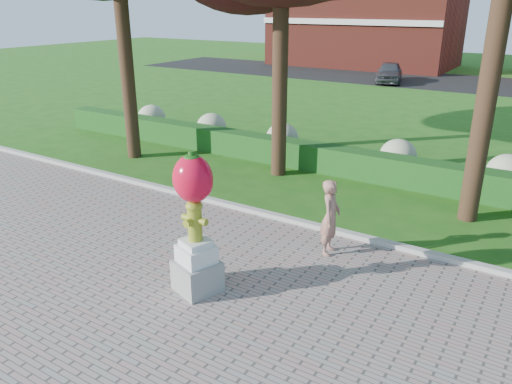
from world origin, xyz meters
TOP-DOWN VIEW (x-y plane):
  - ground at (0.00, 0.00)m, footprint 100.00×100.00m
  - curb at (0.00, 3.00)m, footprint 40.00×0.18m
  - lawn_hedge at (0.00, 7.00)m, footprint 24.00×0.70m
  - hydrangea_row at (0.57, 8.00)m, footprint 20.10×1.10m
  - street at (0.00, 28.00)m, footprint 50.00×8.00m
  - building_left at (-10.00, 34.00)m, footprint 14.00×8.00m
  - hydrant_sculpture at (0.04, -0.48)m, footprint 0.89×0.89m
  - woman at (1.43, 2.08)m, footprint 0.47×0.63m
  - parked_car at (-5.02, 25.61)m, footprint 2.46×4.06m

SIDE VIEW (x-z plane):
  - ground at x=0.00m, z-range 0.00..0.00m
  - street at x=0.00m, z-range 0.00..0.02m
  - curb at x=0.00m, z-range 0.00..0.15m
  - lawn_hedge at x=0.00m, z-range 0.00..0.80m
  - hydrangea_row at x=0.57m, z-range 0.06..1.04m
  - parked_car at x=-5.02m, z-range 0.02..1.31m
  - woman at x=1.43m, z-range 0.04..1.62m
  - hydrant_sculpture at x=0.04m, z-range 0.12..2.70m
  - building_left at x=-10.00m, z-range 0.00..7.00m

